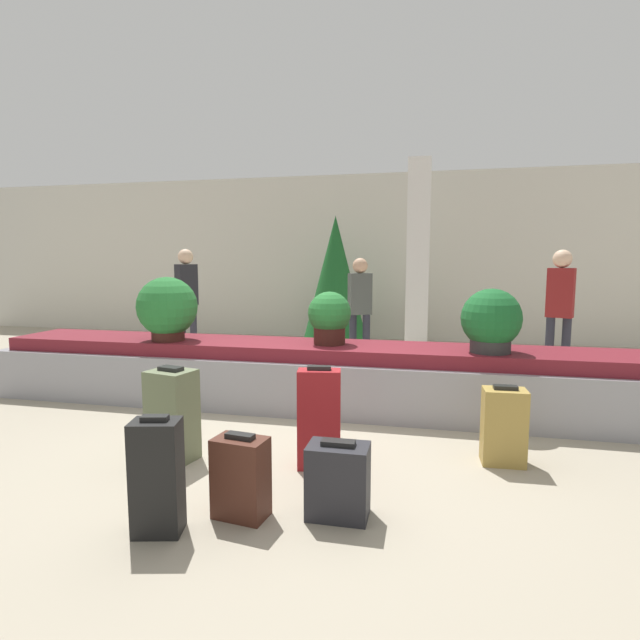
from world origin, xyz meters
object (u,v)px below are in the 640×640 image
object	(u,v)px
traveler_1	(360,302)
pillar	(418,257)
suitcase_0	(241,477)
traveler_2	(560,302)
potted_plant_2	(167,309)
suitcase_3	(172,415)
potted_plant_0	(329,317)
decorated_tree	(335,278)
suitcase_1	(338,480)
suitcase_2	(504,426)
suitcase_4	(157,477)
potted_plant_1	(491,321)
traveler_0	(187,292)
suitcase_5	(319,419)

from	to	relation	value
traveler_1	pillar	bearing A→B (deg)	-147.87
suitcase_0	traveler_2	size ratio (longest dim) A/B	0.31
potted_plant_2	suitcase_3	bearing A→B (deg)	-59.78
potted_plant_0	suitcase_0	bearing A→B (deg)	-91.47
decorated_tree	potted_plant_2	bearing A→B (deg)	-106.77
suitcase_1	suitcase_2	world-z (taller)	suitcase_2
suitcase_3	pillar	bearing A→B (deg)	84.90
potted_plant_2	traveler_2	bearing A→B (deg)	25.62
suitcase_4	traveler_2	distance (m)	5.56
suitcase_1	suitcase_3	size ratio (longest dim) A/B	0.64
potted_plant_0	decorated_tree	world-z (taller)	decorated_tree
potted_plant_0	potted_plant_1	size ratio (longest dim) A/B	0.91
suitcase_3	potted_plant_1	distance (m)	2.97
traveler_1	suitcase_1	bearing A→B (deg)	69.25
pillar	decorated_tree	bearing A→B (deg)	178.16
potted_plant_2	potted_plant_0	bearing A→B (deg)	5.06
pillar	suitcase_2	xyz separation A→B (m)	(0.81, -4.67, -1.31)
suitcase_0	suitcase_2	bearing A→B (deg)	43.82
suitcase_0	potted_plant_2	size ratio (longest dim) A/B	0.75
suitcase_1	decorated_tree	xyz separation A→B (m)	(-1.15, 5.77, 1.02)
suitcase_3	suitcase_0	bearing A→B (deg)	-26.86
suitcase_2	potted_plant_0	distance (m)	2.07
suitcase_1	traveler_1	xyz separation A→B (m)	(-0.51, 4.40, 0.71)
potted_plant_0	traveler_2	world-z (taller)	traveler_2
potted_plant_1	potted_plant_2	bearing A→B (deg)	-179.44
pillar	suitcase_1	distance (m)	5.90
traveler_2	potted_plant_0	bearing A→B (deg)	-121.29
suitcase_3	traveler_2	distance (m)	5.09
potted_plant_2	traveler_0	bearing A→B (deg)	113.32
suitcase_5	potted_plant_1	xyz separation A→B (m)	(1.34, 1.40, 0.60)
pillar	traveler_0	size ratio (longest dim) A/B	1.86
suitcase_2	suitcase_1	bearing A→B (deg)	-138.09
suitcase_4	suitcase_5	xyz separation A→B (m)	(0.69, 1.08, 0.04)
traveler_0	traveler_2	bearing A→B (deg)	116.94
traveler_1	decorated_tree	xyz separation A→B (m)	(-0.63, 1.37, 0.31)
potted_plant_0	traveler_2	size ratio (longest dim) A/B	0.33
potted_plant_0	decorated_tree	bearing A→B (deg)	100.09
pillar	suitcase_3	xyz separation A→B (m)	(-1.68, -5.16, -1.24)
suitcase_1	suitcase_3	xyz separation A→B (m)	(-1.41, 0.57, 0.13)
potted_plant_2	traveler_1	distance (m)	2.94
suitcase_2	suitcase_3	world-z (taller)	suitcase_3
traveler_0	decorated_tree	world-z (taller)	decorated_tree
suitcase_3	traveler_1	bearing A→B (deg)	89.74
potted_plant_0	pillar	bearing A→B (deg)	77.54
potted_plant_1	traveler_2	size ratio (longest dim) A/B	0.36
traveler_2	suitcase_0	bearing A→B (deg)	-100.04
traveler_1	suitcase_0	bearing A→B (deg)	61.87
potted_plant_0	traveler_2	xyz separation A→B (m)	(2.65, 1.96, 0.05)
potted_plant_0	suitcase_5	bearing A→B (deg)	-81.08
suitcase_0	suitcase_1	bearing A→B (deg)	21.01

